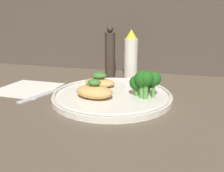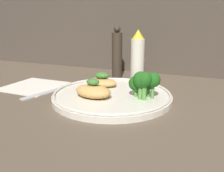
# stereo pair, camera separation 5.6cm
# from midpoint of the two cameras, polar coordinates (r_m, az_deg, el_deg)

# --- Properties ---
(ground_plane) EXTENTS (1.80, 1.80, 0.01)m
(ground_plane) POSITION_cam_midpoint_polar(r_m,az_deg,el_deg) (0.57, -2.81, -3.81)
(ground_plane) COLOR brown
(plate) EXTENTS (0.31, 0.31, 0.02)m
(plate) POSITION_cam_midpoint_polar(r_m,az_deg,el_deg) (0.57, -2.83, -2.39)
(plate) COLOR silver
(plate) RESTS_ON ground_plane
(grilled_meat_front) EXTENTS (0.10, 0.07, 0.05)m
(grilled_meat_front) POSITION_cam_midpoint_polar(r_m,az_deg,el_deg) (0.53, -7.65, -1.38)
(grilled_meat_front) COLOR tan
(grilled_meat_front) RESTS_ON plate
(grilled_meat_middle) EXTENTS (0.10, 0.06, 0.04)m
(grilled_meat_middle) POSITION_cam_midpoint_polar(r_m,az_deg,el_deg) (0.63, -5.83, 1.23)
(grilled_meat_middle) COLOR tan
(grilled_meat_middle) RESTS_ON plate
(broccoli_bunch) EXTENTS (0.08, 0.06, 0.07)m
(broccoli_bunch) POSITION_cam_midpoint_polar(r_m,az_deg,el_deg) (0.53, 5.47, 1.32)
(broccoli_bunch) COLOR #569942
(broccoli_bunch) RESTS_ON plate
(sauce_bottle) EXTENTS (0.05, 0.05, 0.17)m
(sauce_bottle) POSITION_cam_midpoint_polar(r_m,az_deg,el_deg) (0.76, 2.76, 7.89)
(sauce_bottle) COLOR silver
(sauce_bottle) RESTS_ON ground_plane
(pepper_grinder) EXTENTS (0.04, 0.04, 0.18)m
(pepper_grinder) POSITION_cam_midpoint_polar(r_m,az_deg,el_deg) (0.78, -2.58, 8.33)
(pepper_grinder) COLOR #382D23
(pepper_grinder) RESTS_ON ground_plane
(fork) EXTENTS (0.06, 0.17, 0.01)m
(fork) POSITION_cam_midpoint_polar(r_m,az_deg,el_deg) (0.64, -19.54, -1.89)
(fork) COLOR silver
(fork) RESTS_ON ground_plane
(napkin) EXTENTS (0.16, 0.16, 0.00)m
(napkin) POSITION_cam_midpoint_polar(r_m,az_deg,el_deg) (0.71, -23.36, -0.56)
(napkin) COLOR silver
(napkin) RESTS_ON ground_plane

